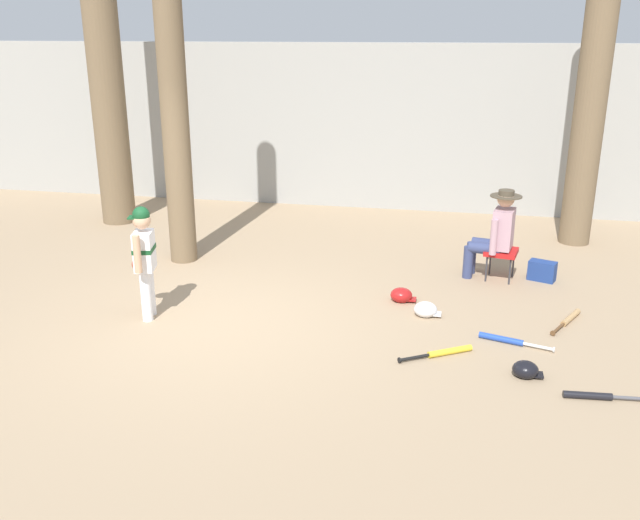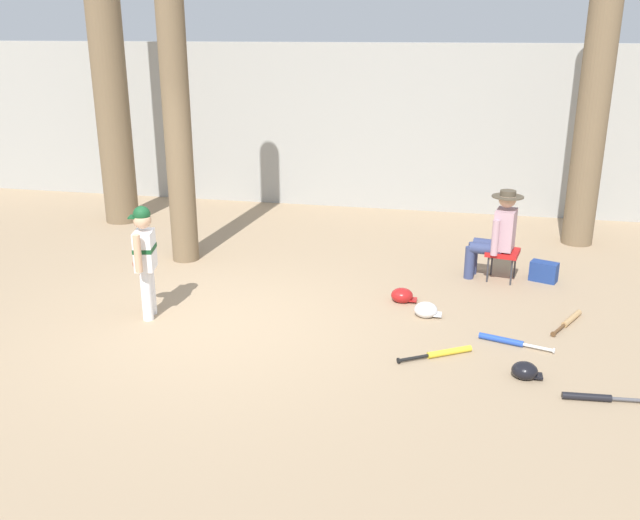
{
  "view_description": "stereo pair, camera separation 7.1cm",
  "coord_description": "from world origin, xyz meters",
  "px_view_note": "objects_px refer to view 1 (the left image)",
  "views": [
    {
      "loc": [
        2.55,
        -6.61,
        3.14
      ],
      "look_at": [
        1.12,
        0.28,
        0.75
      ],
      "focal_mm": 38.34,
      "sensor_mm": 36.0,
      "label": 1
    },
    {
      "loc": [
        2.62,
        -6.59,
        3.14
      ],
      "look_at": [
        1.12,
        0.28,
        0.75
      ],
      "focal_mm": 38.34,
      "sensor_mm": 36.0,
      "label": 2
    }
  ],
  "objects_px": {
    "tree_near_player": "(173,88)",
    "batting_helmet_black": "(526,370)",
    "bat_blue_youth": "(507,340)",
    "tree_far_left": "(102,37)",
    "bat_yellow_trainer": "(444,352)",
    "tree_behind_spectator": "(589,115)",
    "batting_helmet_red": "(402,295)",
    "batting_helmet_white": "(426,310)",
    "young_ballplayer": "(144,255)",
    "bat_wood_tan": "(569,319)",
    "seated_spectator": "(495,232)",
    "folding_stool": "(501,253)",
    "handbag_beside_stool": "(542,271)",
    "bat_black_composite": "(594,396)"
  },
  "relations": [
    {
      "from": "folding_stool",
      "to": "batting_helmet_white",
      "type": "distance_m",
      "value": 1.7
    },
    {
      "from": "bat_black_composite",
      "to": "batting_helmet_red",
      "type": "xyz_separation_m",
      "value": [
        -1.9,
        1.97,
        0.04
      ]
    },
    {
      "from": "folding_stool",
      "to": "batting_helmet_black",
      "type": "distance_m",
      "value": 2.71
    },
    {
      "from": "tree_behind_spectator",
      "to": "tree_far_left",
      "type": "bearing_deg",
      "value": -177.72
    },
    {
      "from": "bat_black_composite",
      "to": "batting_helmet_black",
      "type": "distance_m",
      "value": 0.65
    },
    {
      "from": "young_ballplayer",
      "to": "batting_helmet_white",
      "type": "relative_size",
      "value": 4.16
    },
    {
      "from": "handbag_beside_stool",
      "to": "batting_helmet_white",
      "type": "relative_size",
      "value": 1.08
    },
    {
      "from": "bat_black_composite",
      "to": "bat_blue_youth",
      "type": "bearing_deg",
      "value": 124.37
    },
    {
      "from": "young_ballplayer",
      "to": "tree_far_left",
      "type": "bearing_deg",
      "value": 121.47
    },
    {
      "from": "seated_spectator",
      "to": "bat_blue_youth",
      "type": "xyz_separation_m",
      "value": [
        0.1,
        -1.99,
        -0.61
      ]
    },
    {
      "from": "handbag_beside_stool",
      "to": "tree_far_left",
      "type": "bearing_deg",
      "value": 167.1
    },
    {
      "from": "bat_blue_youth",
      "to": "bat_black_composite",
      "type": "relative_size",
      "value": 1.07
    },
    {
      "from": "batting_helmet_red",
      "to": "batting_helmet_white",
      "type": "bearing_deg",
      "value": -51.31
    },
    {
      "from": "young_ballplayer",
      "to": "tree_near_player",
      "type": "bearing_deg",
      "value": 101.11
    },
    {
      "from": "bat_wood_tan",
      "to": "bat_black_composite",
      "type": "height_order",
      "value": "same"
    },
    {
      "from": "bat_black_composite",
      "to": "batting_helmet_white",
      "type": "xyz_separation_m",
      "value": [
        -1.58,
        1.58,
        0.04
      ]
    },
    {
      "from": "tree_near_player",
      "to": "batting_helmet_black",
      "type": "height_order",
      "value": "tree_near_player"
    },
    {
      "from": "seated_spectator",
      "to": "bat_blue_youth",
      "type": "height_order",
      "value": "seated_spectator"
    },
    {
      "from": "tree_far_left",
      "to": "batting_helmet_red",
      "type": "height_order",
      "value": "tree_far_left"
    },
    {
      "from": "batting_helmet_red",
      "to": "batting_helmet_black",
      "type": "distance_m",
      "value": 2.12
    },
    {
      "from": "tree_near_player",
      "to": "bat_yellow_trainer",
      "type": "distance_m",
      "value": 4.99
    },
    {
      "from": "tree_near_player",
      "to": "batting_helmet_white",
      "type": "bearing_deg",
      "value": -20.91
    },
    {
      "from": "bat_wood_tan",
      "to": "bat_black_composite",
      "type": "relative_size",
      "value": 1.01
    },
    {
      "from": "bat_yellow_trainer",
      "to": "bat_blue_youth",
      "type": "bearing_deg",
      "value": 33.47
    },
    {
      "from": "bat_blue_youth",
      "to": "bat_black_composite",
      "type": "bearing_deg",
      "value": -55.63
    },
    {
      "from": "folding_stool",
      "to": "bat_black_composite",
      "type": "distance_m",
      "value": 3.1
    },
    {
      "from": "tree_far_left",
      "to": "bat_blue_youth",
      "type": "xyz_separation_m",
      "value": [
        6.26,
        -3.6,
        -2.98
      ]
    },
    {
      "from": "tree_near_player",
      "to": "bat_yellow_trainer",
      "type": "relative_size",
      "value": 7.18
    },
    {
      "from": "tree_far_left",
      "to": "batting_helmet_red",
      "type": "distance_m",
      "value": 6.44
    },
    {
      "from": "tree_near_player",
      "to": "tree_far_left",
      "type": "bearing_deg",
      "value": 137.66
    },
    {
      "from": "bat_blue_youth",
      "to": "bat_yellow_trainer",
      "type": "height_order",
      "value": "same"
    },
    {
      "from": "bat_black_composite",
      "to": "batting_helmet_white",
      "type": "height_order",
      "value": "batting_helmet_white"
    },
    {
      "from": "tree_near_player",
      "to": "bat_blue_youth",
      "type": "distance_m",
      "value": 5.32
    },
    {
      "from": "tree_near_player",
      "to": "batting_helmet_white",
      "type": "distance_m",
      "value": 4.41
    },
    {
      "from": "batting_helmet_red",
      "to": "batting_helmet_black",
      "type": "bearing_deg",
      "value": -51.37
    },
    {
      "from": "batting_helmet_red",
      "to": "tree_near_player",
      "type": "bearing_deg",
      "value": 163.46
    },
    {
      "from": "young_ballplayer",
      "to": "bat_wood_tan",
      "type": "bearing_deg",
      "value": 9.86
    },
    {
      "from": "tree_near_player",
      "to": "tree_far_left",
      "type": "height_order",
      "value": "tree_far_left"
    },
    {
      "from": "folding_stool",
      "to": "handbag_beside_stool",
      "type": "bearing_deg",
      "value": 7.42
    },
    {
      "from": "tree_near_player",
      "to": "tree_behind_spectator",
      "type": "distance_m",
      "value": 5.95
    },
    {
      "from": "young_ballplayer",
      "to": "bat_blue_youth",
      "type": "height_order",
      "value": "young_ballplayer"
    },
    {
      "from": "young_ballplayer",
      "to": "bat_wood_tan",
      "type": "relative_size",
      "value": 1.81
    },
    {
      "from": "bat_black_composite",
      "to": "batting_helmet_black",
      "type": "bearing_deg",
      "value": 151.54
    },
    {
      "from": "tree_near_player",
      "to": "batting_helmet_white",
      "type": "xyz_separation_m",
      "value": [
        3.5,
        -1.34,
        -2.31
      ]
    },
    {
      "from": "tree_far_left",
      "to": "batting_helmet_black",
      "type": "bearing_deg",
      "value": -34.04
    },
    {
      "from": "tree_behind_spectator",
      "to": "batting_helmet_black",
      "type": "relative_size",
      "value": 15.53
    },
    {
      "from": "folding_stool",
      "to": "bat_blue_youth",
      "type": "relative_size",
      "value": 0.61
    },
    {
      "from": "folding_stool",
      "to": "bat_yellow_trainer",
      "type": "distance_m",
      "value": 2.5
    },
    {
      "from": "tree_far_left",
      "to": "bat_black_composite",
      "type": "xyz_separation_m",
      "value": [
        6.97,
        -4.63,
        -2.98
      ]
    },
    {
      "from": "tree_behind_spectator",
      "to": "seated_spectator",
      "type": "relative_size",
      "value": 3.76
    }
  ]
}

